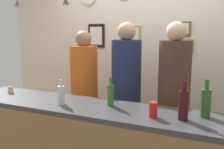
# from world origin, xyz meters

# --- Properties ---
(back_wall) EXTENTS (4.40, 0.06, 2.60)m
(back_wall) POSITION_xyz_m (0.00, 1.10, 1.30)
(back_wall) COLOR silver
(back_wall) RESTS_ON ground_plane
(bar_counter) EXTENTS (2.70, 0.55, 0.99)m
(bar_counter) POSITION_xyz_m (0.00, -0.50, 0.67)
(bar_counter) COLOR #38383D
(bar_counter) RESTS_ON ground_plane
(hanging_wineglass_far_left) EXTENTS (0.07, 0.07, 0.13)m
(hanging_wineglass_far_left) POSITION_xyz_m (-0.88, -0.28, 1.94)
(hanging_wineglass_far_left) COLOR silver
(hanging_wineglass_far_left) RESTS_ON overhead_glass_rack
(hanging_wineglass_left) EXTENTS (0.07, 0.07, 0.13)m
(hanging_wineglass_left) POSITION_xyz_m (-0.31, -0.24, 1.94)
(hanging_wineglass_left) COLOR silver
(hanging_wineglass_left) RESTS_ON overhead_glass_rack
(person_left_orange_shirt) EXTENTS (0.34, 0.34, 1.67)m
(person_left_orange_shirt) POSITION_xyz_m (-0.52, 0.40, 1.00)
(person_left_orange_shirt) COLOR #2D334C
(person_left_orange_shirt) RESTS_ON ground_plane
(person_middle_navy_shirt) EXTENTS (0.34, 0.34, 1.76)m
(person_middle_navy_shirt) POSITION_xyz_m (0.04, 0.40, 1.06)
(person_middle_navy_shirt) COLOR #2D334C
(person_middle_navy_shirt) RESTS_ON ground_plane
(person_right_brown_shirt) EXTENTS (0.34, 0.34, 1.76)m
(person_right_brown_shirt) POSITION_xyz_m (0.59, 0.40, 1.06)
(person_right_brown_shirt) COLOR #2D334C
(person_right_brown_shirt) RESTS_ON ground_plane
(bottle_wine_dark_red) EXTENTS (0.08, 0.08, 0.30)m
(bottle_wine_dark_red) POSITION_xyz_m (0.81, -0.38, 1.11)
(bottle_wine_dark_red) COLOR #380F19
(bottle_wine_dark_red) RESTS_ON bar_counter
(bottle_soda_clear) EXTENTS (0.06, 0.06, 0.23)m
(bottle_soda_clear) POSITION_xyz_m (-0.27, -0.42, 1.08)
(bottle_soda_clear) COLOR silver
(bottle_soda_clear) RESTS_ON bar_counter
(bottle_champagne_green) EXTENTS (0.08, 0.08, 0.30)m
(bottle_champagne_green) POSITION_xyz_m (0.96, -0.24, 1.11)
(bottle_champagne_green) COLOR #2D5623
(bottle_champagne_green) RESTS_ON bar_counter
(bottle_beer_green_import) EXTENTS (0.06, 0.06, 0.26)m
(bottle_beer_green_import) POSITION_xyz_m (0.15, -0.27, 1.10)
(bottle_beer_green_import) COLOR #336B2D
(bottle_beer_green_import) RESTS_ON bar_counter
(drink_can) EXTENTS (0.07, 0.07, 0.12)m
(drink_can) POSITION_xyz_m (0.59, -0.42, 1.05)
(drink_can) COLOR red
(drink_can) RESTS_ON bar_counter
(cupcake) EXTENTS (0.06, 0.06, 0.08)m
(cupcake) POSITION_xyz_m (-1.03, -0.29, 1.03)
(cupcake) COLOR beige
(cupcake) RESTS_ON bar_counter
(picture_frame_crest) EXTENTS (0.18, 0.02, 0.26)m
(picture_frame_crest) POSITION_xyz_m (-0.11, 1.06, 1.61)
(picture_frame_crest) COLOR #B29338
(picture_frame_crest) RESTS_ON back_wall
(picture_frame_caricature) EXTENTS (0.26, 0.02, 0.34)m
(picture_frame_caricature) POSITION_xyz_m (-0.70, 1.06, 1.59)
(picture_frame_caricature) COLOR black
(picture_frame_caricature) RESTS_ON back_wall
(picture_frame_upper_small) EXTENTS (0.22, 0.02, 0.18)m
(picture_frame_upper_small) POSITION_xyz_m (0.53, 1.06, 1.69)
(picture_frame_upper_small) COLOR brown
(picture_frame_upper_small) RESTS_ON back_wall
(picture_frame_lower_pair) EXTENTS (0.30, 0.02, 0.18)m
(picture_frame_lower_pair) POSITION_xyz_m (0.54, 1.06, 1.47)
(picture_frame_lower_pair) COLOR #B29338
(picture_frame_lower_pair) RESTS_ON back_wall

